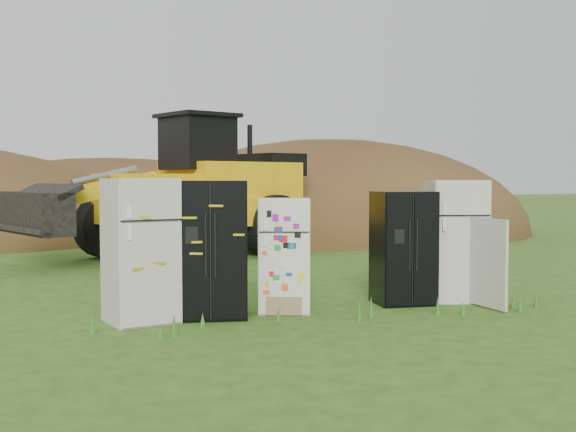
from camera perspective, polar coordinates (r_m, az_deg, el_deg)
The scene contains 9 objects.
ground at distance 10.32m, azimuth 2.16°, elevation -7.40°, with size 120.00×120.00×0.00m, color #2C4F15.
fridge_leftmost at distance 9.53m, azimuth -11.58°, elevation -2.67°, with size 0.82×0.79×1.86m, color beige, non-canonical shape.
fridge_black_side at distance 9.71m, azimuth -6.21°, elevation -2.62°, with size 0.96×0.75×1.83m, color black, non-canonical shape.
fridge_sticker at distance 10.08m, azimuth -0.28°, elevation -3.11°, with size 0.71×0.65×1.58m, color white, non-canonical shape.
fridge_black_right at distance 10.83m, azimuth 9.09°, elevation -2.49°, with size 0.83×0.70×1.67m, color black, non-canonical shape.
fridge_open_door at distance 11.29m, azimuth 13.11°, elevation -1.89°, with size 0.83×0.77×1.83m, color beige, non-canonical shape.
wheel_loader at distance 16.77m, azimuth -9.60°, elevation 2.37°, with size 6.99×2.83×3.38m, color #EBAF0F, non-canonical shape.
dirt_mound_right at distance 23.61m, azimuth 3.47°, elevation -1.53°, with size 13.74×10.07×6.27m, color #472C16.
dirt_mound_back at distance 27.65m, azimuth -13.81°, elevation -0.95°, with size 15.63×10.42×5.25m, color #472C16.
Camera 1 is at (-3.78, -9.43, 1.86)m, focal length 45.00 mm.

